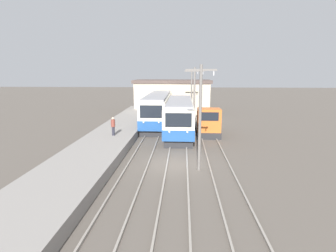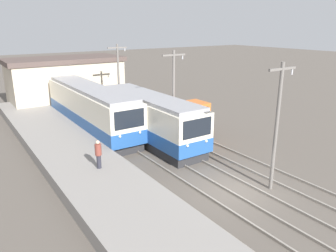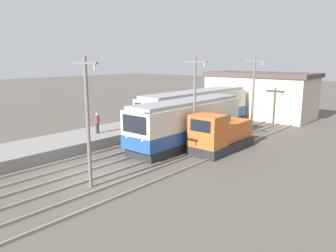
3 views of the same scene
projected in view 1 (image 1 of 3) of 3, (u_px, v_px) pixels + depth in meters
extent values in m
plane|color=#564F47|center=(174.00, 165.00, 18.93)|extent=(200.00, 200.00, 0.00)
cube|color=gray|center=(89.00, 158.00, 19.21)|extent=(4.50, 54.00, 0.81)
cube|color=gray|center=(129.00, 163.00, 19.11)|extent=(0.10, 60.00, 0.14)
cube|color=gray|center=(149.00, 163.00, 19.03)|extent=(0.10, 60.00, 0.14)
cube|color=gray|center=(167.00, 164.00, 18.95)|extent=(0.10, 60.00, 0.14)
cube|color=gray|center=(187.00, 164.00, 18.87)|extent=(0.10, 60.00, 0.14)
cube|color=gray|center=(209.00, 165.00, 18.78)|extent=(0.10, 60.00, 0.14)
cube|color=gray|center=(229.00, 165.00, 18.70)|extent=(0.10, 60.00, 0.14)
cube|color=#28282B|center=(158.00, 122.00, 33.69)|extent=(2.58, 14.03, 0.70)
cube|color=silver|center=(158.00, 108.00, 33.33)|extent=(2.80, 14.61, 2.88)
cube|color=#235199|center=(158.00, 115.00, 33.52)|extent=(2.84, 14.65, 1.04)
cube|color=black|center=(151.00, 112.00, 26.04)|extent=(2.24, 0.06, 1.27)
sphere|color=silver|center=(144.00, 122.00, 26.30)|extent=(0.18, 0.18, 0.18)
sphere|color=silver|center=(159.00, 123.00, 26.21)|extent=(0.18, 0.18, 0.18)
cube|color=#939399|center=(158.00, 95.00, 33.02)|extent=(2.46, 14.03, 0.28)
cube|color=#28282B|center=(179.00, 131.00, 28.39)|extent=(2.58, 11.30, 0.70)
cube|color=silver|center=(179.00, 115.00, 28.05)|extent=(2.80, 11.77, 2.71)
cube|color=#235199|center=(179.00, 123.00, 28.22)|extent=(2.84, 11.81, 0.98)
cube|color=black|center=(178.00, 120.00, 22.15)|extent=(2.24, 0.06, 1.19)
sphere|color=silver|center=(169.00, 132.00, 22.40)|extent=(0.18, 0.18, 0.18)
sphere|color=silver|center=(187.00, 132.00, 22.31)|extent=(0.18, 0.18, 0.18)
cube|color=#939399|center=(180.00, 101.00, 27.75)|extent=(2.46, 11.30, 0.28)
cube|color=#28282B|center=(207.00, 130.00, 28.72)|extent=(2.40, 5.96, 0.70)
cube|color=#D16628|center=(209.00, 120.00, 26.44)|extent=(2.28, 1.91, 2.30)
cube|color=black|center=(210.00, 117.00, 25.38)|extent=(1.68, 0.04, 0.83)
cube|color=#D16628|center=(206.00, 119.00, 29.45)|extent=(1.92, 3.96, 1.40)
cylinder|color=black|center=(206.00, 111.00, 29.25)|extent=(0.16, 0.16, 0.50)
cylinder|color=slate|center=(200.00, 119.00, 17.22)|extent=(0.20, 0.20, 7.06)
cube|color=slate|center=(201.00, 70.00, 16.58)|extent=(2.00, 0.12, 0.12)
cylinder|color=#B2B2B7|center=(214.00, 73.00, 16.58)|extent=(0.10, 0.10, 0.30)
cylinder|color=slate|center=(194.00, 103.00, 26.57)|extent=(0.20, 0.20, 7.06)
cube|color=slate|center=(195.00, 71.00, 25.93)|extent=(2.00, 0.12, 0.12)
cylinder|color=#B2B2B7|center=(203.00, 73.00, 25.92)|extent=(0.10, 0.10, 0.30)
cylinder|color=slate|center=(191.00, 95.00, 35.91)|extent=(0.20, 0.20, 7.06)
cube|color=slate|center=(192.00, 71.00, 35.27)|extent=(2.00, 0.12, 0.12)
cylinder|color=#B2B2B7|center=(198.00, 73.00, 35.26)|extent=(0.10, 0.10, 0.30)
cylinder|color=#282833|center=(113.00, 131.00, 24.27)|extent=(0.26, 0.26, 0.82)
cylinder|color=brown|center=(113.00, 123.00, 24.12)|extent=(0.38, 0.38, 0.67)
sphere|color=beige|center=(113.00, 118.00, 24.03)|extent=(0.22, 0.22, 0.22)
cube|color=beige|center=(172.00, 98.00, 43.94)|extent=(12.00, 6.00, 4.83)
cube|color=#51423D|center=(173.00, 81.00, 43.41)|extent=(12.60, 6.30, 0.50)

